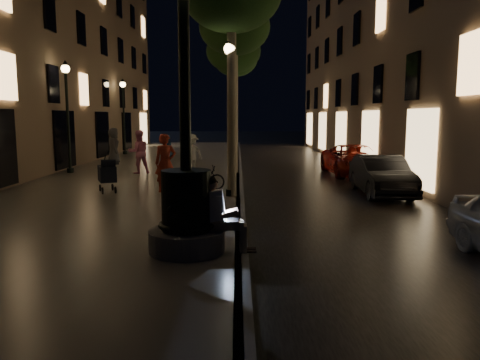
{
  "coord_description": "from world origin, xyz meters",
  "views": [
    {
      "loc": [
        -0.07,
        -6.35,
        2.67
      ],
      "look_at": [
        -0.02,
        3.0,
        1.38
      ],
      "focal_mm": 35.0,
      "sensor_mm": 36.0,
      "label": 1
    }
  ],
  "objects_px": {
    "tree_far": "(235,60)",
    "lamp_curb_d": "(235,109)",
    "stroller": "(107,174)",
    "car_third": "(354,160)",
    "pedestrian_blue": "(168,152)",
    "pedestrian_dark": "(114,146)",
    "pedestrian_red": "(166,163)",
    "pedestrian_pink": "(139,152)",
    "car_second": "(381,175)",
    "fountain_lamppost": "(186,197)",
    "bicycle": "(201,178)",
    "lamp_left_c": "(123,107)",
    "tree_third": "(233,52)",
    "lamp_curb_c": "(234,107)",
    "lamp_curb_b": "(233,104)",
    "pedestrian_white": "(192,153)",
    "seated_man_laptop": "(220,212)",
    "lamp_left_b": "(67,102)",
    "tree_second": "(235,28)",
    "lamp_curb_a": "(230,97)"
  },
  "relations": [
    {
      "from": "fountain_lamppost",
      "to": "bicycle",
      "type": "relative_size",
      "value": 3.29
    },
    {
      "from": "tree_third",
      "to": "pedestrian_white",
      "type": "xyz_separation_m",
      "value": [
        -1.78,
        -6.06,
        -5.09
      ]
    },
    {
      "from": "tree_far",
      "to": "lamp_curb_d",
      "type": "height_order",
      "value": "tree_far"
    },
    {
      "from": "fountain_lamppost",
      "to": "pedestrian_white",
      "type": "bearing_deg",
      "value": 95.15
    },
    {
      "from": "pedestrian_red",
      "to": "pedestrian_dark",
      "type": "distance_m",
      "value": 9.62
    },
    {
      "from": "lamp_curb_b",
      "to": "pedestrian_white",
      "type": "bearing_deg",
      "value": -130.77
    },
    {
      "from": "tree_third",
      "to": "lamp_curb_d",
      "type": "bearing_deg",
      "value": 90.0
    },
    {
      "from": "tree_third",
      "to": "lamp_curb_c",
      "type": "bearing_deg",
      "value": 90.0
    },
    {
      "from": "lamp_curb_a",
      "to": "pedestrian_pink",
      "type": "bearing_deg",
      "value": 125.34
    },
    {
      "from": "tree_second",
      "to": "lamp_curb_d",
      "type": "distance_m",
      "value": 18.26
    },
    {
      "from": "fountain_lamppost",
      "to": "lamp_curb_a",
      "type": "relative_size",
      "value": 1.08
    },
    {
      "from": "car_second",
      "to": "pedestrian_blue",
      "type": "distance_m",
      "value": 9.75
    },
    {
      "from": "seated_man_laptop",
      "to": "pedestrian_dark",
      "type": "xyz_separation_m",
      "value": [
        -6.02,
        15.54,
        0.2
      ]
    },
    {
      "from": "fountain_lamppost",
      "to": "lamp_curb_b",
      "type": "relative_size",
      "value": 1.08
    },
    {
      "from": "tree_far",
      "to": "fountain_lamppost",
      "type": "bearing_deg",
      "value": -91.86
    },
    {
      "from": "lamp_curb_a",
      "to": "pedestrian_dark",
      "type": "relative_size",
      "value": 2.58
    },
    {
      "from": "pedestrian_blue",
      "to": "pedestrian_dark",
      "type": "distance_m",
      "value": 4.19
    },
    {
      "from": "tree_third",
      "to": "car_third",
      "type": "distance_m",
      "value": 9.42
    },
    {
      "from": "lamp_curb_d",
      "to": "tree_second",
      "type": "bearing_deg",
      "value": -89.68
    },
    {
      "from": "tree_far",
      "to": "lamp_curb_c",
      "type": "xyz_separation_m",
      "value": [
        -0.08,
        -2.0,
        -3.2
      ]
    },
    {
      "from": "stroller",
      "to": "car_third",
      "type": "distance_m",
      "value": 11.22
    },
    {
      "from": "tree_third",
      "to": "tree_far",
      "type": "relative_size",
      "value": 0.96
    },
    {
      "from": "pedestrian_red",
      "to": "pedestrian_pink",
      "type": "distance_m",
      "value": 5.22
    },
    {
      "from": "lamp_left_c",
      "to": "car_third",
      "type": "height_order",
      "value": "lamp_left_c"
    },
    {
      "from": "lamp_curb_b",
      "to": "lamp_curb_d",
      "type": "bearing_deg",
      "value": 90.0
    },
    {
      "from": "tree_second",
      "to": "lamp_left_b",
      "type": "height_order",
      "value": "tree_second"
    },
    {
      "from": "lamp_curb_d",
      "to": "car_third",
      "type": "height_order",
      "value": "lamp_curb_d"
    },
    {
      "from": "tree_third",
      "to": "pedestrian_pink",
      "type": "distance_m",
      "value": 9.02
    },
    {
      "from": "fountain_lamppost",
      "to": "lamp_left_c",
      "type": "relative_size",
      "value": 1.08
    },
    {
      "from": "seated_man_laptop",
      "to": "lamp_curb_a",
      "type": "xyz_separation_m",
      "value": [
        0.09,
        6.0,
        2.31
      ]
    },
    {
      "from": "pedestrian_pink",
      "to": "pedestrian_dark",
      "type": "distance_m",
      "value": 4.42
    },
    {
      "from": "lamp_curb_c",
      "to": "lamp_curb_d",
      "type": "bearing_deg",
      "value": 90.0
    },
    {
      "from": "fountain_lamppost",
      "to": "bicycle",
      "type": "height_order",
      "value": "fountain_lamppost"
    },
    {
      "from": "tree_far",
      "to": "pedestrian_pink",
      "type": "relative_size",
      "value": 4.03
    },
    {
      "from": "tree_far",
      "to": "pedestrian_dark",
      "type": "xyz_separation_m",
      "value": [
        -6.19,
        -8.46,
        -5.3
      ]
    },
    {
      "from": "tree_second",
      "to": "pedestrian_white",
      "type": "distance_m",
      "value": 5.61
    },
    {
      "from": "stroller",
      "to": "pedestrian_pink",
      "type": "xyz_separation_m",
      "value": [
        -0.02,
        5.0,
        0.33
      ]
    },
    {
      "from": "pedestrian_pink",
      "to": "bicycle",
      "type": "relative_size",
      "value": 1.18
    },
    {
      "from": "lamp_curb_b",
      "to": "pedestrian_dark",
      "type": "xyz_separation_m",
      "value": [
        -6.11,
        1.54,
        -2.1
      ]
    },
    {
      "from": "lamp_left_b",
      "to": "pedestrian_dark",
      "type": "xyz_separation_m",
      "value": [
        0.99,
        3.54,
        -2.1
      ]
    },
    {
      "from": "lamp_left_c",
      "to": "pedestrian_blue",
      "type": "relative_size",
      "value": 2.91
    },
    {
      "from": "seated_man_laptop",
      "to": "pedestrian_white",
      "type": "xyz_separation_m",
      "value": [
        -1.69,
        11.94,
        0.12
      ]
    },
    {
      "from": "lamp_curb_b",
      "to": "lamp_curb_d",
      "type": "relative_size",
      "value": 1.0
    },
    {
      "from": "tree_far",
      "to": "pedestrian_dark",
      "type": "height_order",
      "value": "tree_far"
    },
    {
      "from": "tree_second",
      "to": "lamp_curb_d",
      "type": "bearing_deg",
      "value": 90.32
    },
    {
      "from": "seated_man_laptop",
      "to": "lamp_left_b",
      "type": "bearing_deg",
      "value": 120.3
    },
    {
      "from": "tree_third",
      "to": "lamp_curb_a",
      "type": "bearing_deg",
      "value": -90.0
    },
    {
      "from": "lamp_curb_c",
      "to": "pedestrian_pink",
      "type": "distance_m",
      "value": 11.29
    },
    {
      "from": "lamp_left_b",
      "to": "stroller",
      "type": "height_order",
      "value": "lamp_left_b"
    },
    {
      "from": "car_third",
      "to": "pedestrian_dark",
      "type": "xyz_separation_m",
      "value": [
        -11.61,
        2.9,
        0.44
      ]
    }
  ]
}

